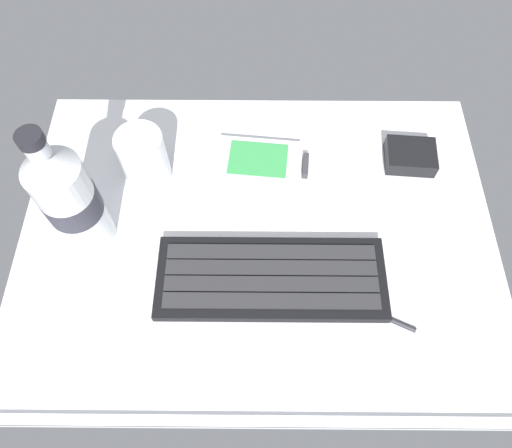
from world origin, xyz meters
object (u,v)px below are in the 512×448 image
Objects in this scene: keyboard at (270,278)px; juice_cup at (143,160)px; handheld_device at (261,162)px; water_bottle at (68,198)px; stylus_pen at (377,313)px; charger_block at (409,156)px.

juice_cup is at bearing 137.22° from keyboard.
water_bottle is (-22.98, -11.34, 8.28)cm from handheld_device.
water_bottle reaches higher than stylus_pen.
water_bottle is (-6.74, -9.31, 5.10)cm from juice_cup.
handheld_device is (-1.10, 18.08, -0.08)cm from keyboard.
water_bottle reaches higher than handheld_device.
stylus_pen is at bearing -33.77° from juice_cup.
juice_cup is 0.89× the size of stylus_pen.
keyboard is 1.39× the size of water_bottle.
water_bottle is at bearing -125.89° from juice_cup.
water_bottle is at bearing -164.64° from charger_block.
handheld_device reaches higher than stylus_pen.
keyboard is at bearing -42.78° from juice_cup.
juice_cup is (-16.25, -2.03, 3.18)cm from handheld_device.
keyboard is at bearing -15.64° from water_bottle.
water_bottle is 2.19× the size of stylus_pen.
stylus_pen is (14.34, -22.48, -0.38)cm from handheld_device.
handheld_device is at bearing 93.48° from keyboard.
water_bottle is 39.90cm from stylus_pen.
water_bottle is (-24.08, 6.74, 8.20)cm from keyboard.
charger_block is at bearing 42.99° from keyboard.
juice_cup is 37.87cm from charger_block.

